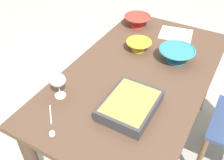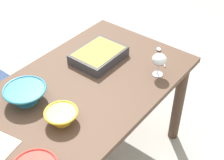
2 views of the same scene
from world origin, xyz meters
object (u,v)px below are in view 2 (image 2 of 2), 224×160
object	(u,v)px
casserole_dish	(99,55)
mixing_bowl	(61,116)
wine_glass	(159,60)
dining_table	(78,106)
serving_spoon	(160,53)
serving_bowl	(26,94)

from	to	relation	value
casserole_dish	mixing_bowl	bearing A→B (deg)	20.80
wine_glass	mixing_bowl	distance (m)	0.65
dining_table	mixing_bowl	distance (m)	0.29
mixing_bowl	serving_spoon	distance (m)	0.83
casserole_dish	serving_bowl	size ratio (longest dim) A/B	1.37
serving_bowl	mixing_bowl	bearing A→B (deg)	91.64
serving_spoon	serving_bowl	bearing A→B (deg)	-21.69
wine_glass	serving_bowl	bearing A→B (deg)	-34.72
serving_bowl	serving_spoon	bearing A→B (deg)	158.31
casserole_dish	serving_bowl	world-z (taller)	serving_bowl
dining_table	casserole_dish	size ratio (longest dim) A/B	4.58
mixing_bowl	serving_spoon	xyz separation A→B (m)	(-0.83, 0.07, -0.03)
wine_glass	mixing_bowl	size ratio (longest dim) A/B	0.84
wine_glass	dining_table	bearing A→B (deg)	-34.84
mixing_bowl	serving_bowl	xyz separation A→B (m)	(0.01, -0.26, 0.01)
dining_table	serving_bowl	world-z (taller)	serving_bowl
serving_bowl	serving_spoon	xyz separation A→B (m)	(-0.83, 0.33, -0.04)
dining_table	mixing_bowl	world-z (taller)	mixing_bowl
mixing_bowl	casserole_dish	bearing A→B (deg)	-159.20
wine_glass	serving_bowl	xyz separation A→B (m)	(0.63, -0.44, -0.06)
dining_table	serving_bowl	distance (m)	0.32
dining_table	serving_spoon	world-z (taller)	serving_spoon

